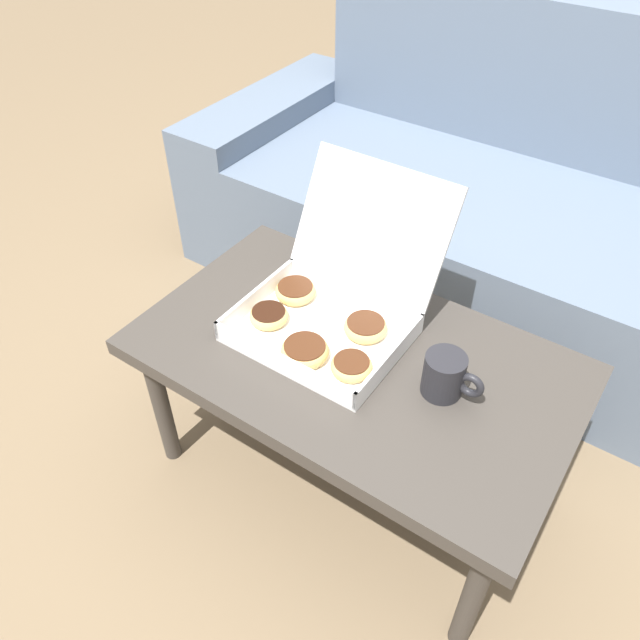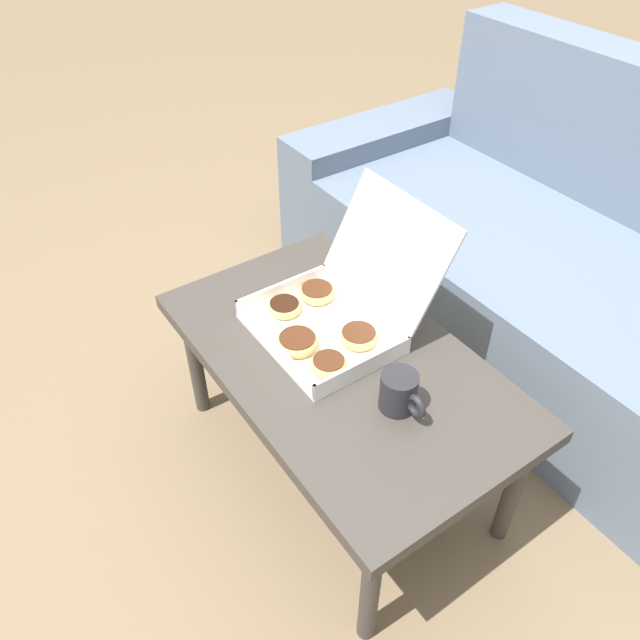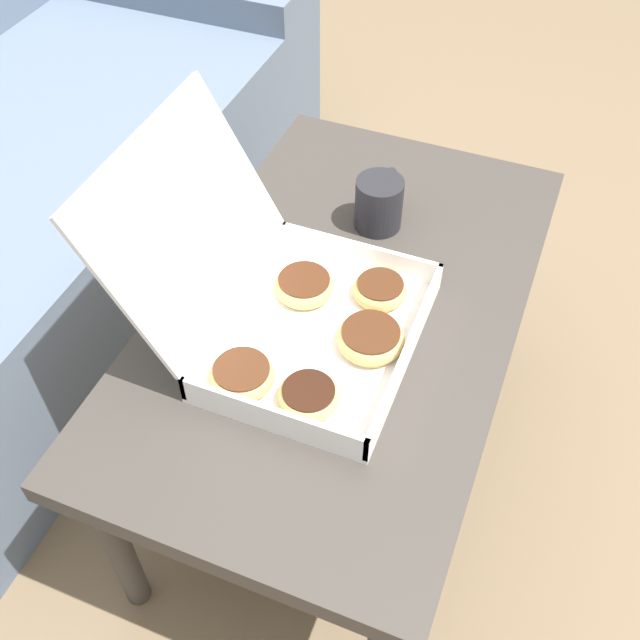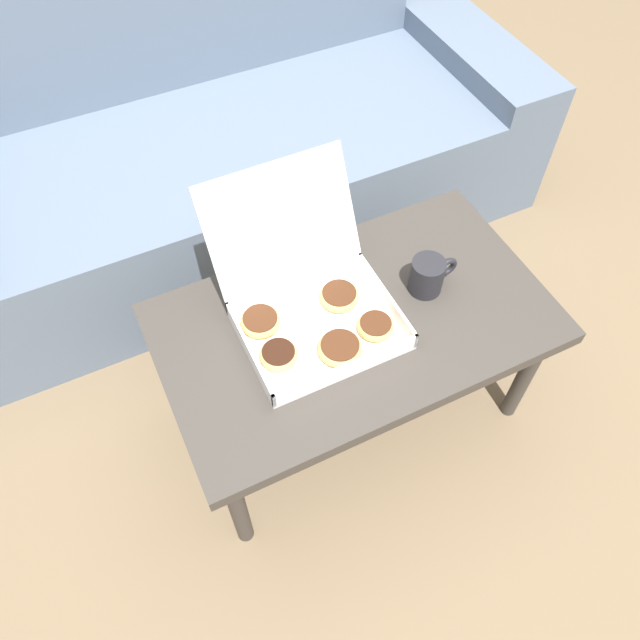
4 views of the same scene
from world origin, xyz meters
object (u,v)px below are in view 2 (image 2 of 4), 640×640
object	(u,v)px
couch	(570,275)
pastry_box	(332,312)
coffee_table	(340,369)
coffee_mug	(400,392)

from	to	relation	value
couch	pastry_box	world-z (taller)	couch
coffee_table	coffee_mug	bearing A→B (deg)	2.73
couch	pastry_box	bearing A→B (deg)	-96.19
pastry_box	couch	bearing A→B (deg)	83.81
couch	coffee_mug	size ratio (longest dim) A/B	15.94
couch	coffee_table	world-z (taller)	couch
couch	coffee_mug	bearing A→B (deg)	-77.33
coffee_table	coffee_mug	size ratio (longest dim) A/B	7.48
couch	coffee_table	size ratio (longest dim) A/B	2.13
coffee_mug	couch	bearing A→B (deg)	102.67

